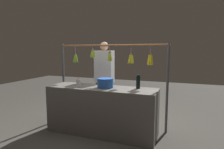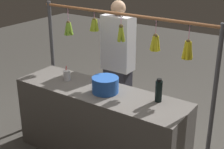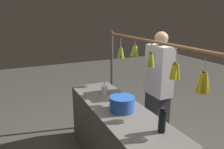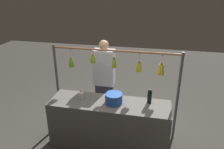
# 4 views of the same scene
# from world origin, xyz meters

# --- Properties ---
(ground_plane) EXTENTS (12.00, 12.00, 0.00)m
(ground_plane) POSITION_xyz_m (0.00, 0.00, 0.00)
(ground_plane) COLOR #48453F
(market_counter) EXTENTS (1.90, 0.56, 0.81)m
(market_counter) POSITION_xyz_m (0.00, 0.00, 0.41)
(market_counter) COLOR #66605B
(market_counter) RESTS_ON ground
(display_rack) EXTENTS (2.17, 0.12, 1.58)m
(display_rack) POSITION_xyz_m (-0.02, -0.41, 1.12)
(display_rack) COLOR #4C4C51
(display_rack) RESTS_ON ground
(water_bottle) EXTENTS (0.07, 0.07, 0.23)m
(water_bottle) POSITION_xyz_m (-0.61, -0.12, 0.92)
(water_bottle) COLOR black
(water_bottle) RESTS_ON market_counter
(blue_bucket) EXTENTS (0.27, 0.27, 0.16)m
(blue_bucket) POSITION_xyz_m (-0.07, -0.01, 0.89)
(blue_bucket) COLOR blue
(blue_bucket) RESTS_ON market_counter
(drink_cup) EXTENTS (0.08, 0.08, 0.16)m
(drink_cup) POSITION_xyz_m (0.47, -0.02, 0.87)
(drink_cup) COLOR silver
(drink_cup) RESTS_ON market_counter
(vendor_person) EXTENTS (0.38, 0.21, 1.62)m
(vendor_person) POSITION_xyz_m (0.26, -0.73, 0.80)
(vendor_person) COLOR #2D2D38
(vendor_person) RESTS_ON ground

